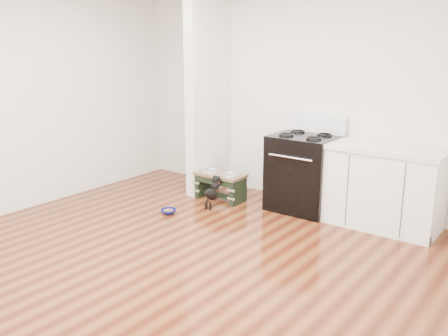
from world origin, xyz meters
TOP-DOWN VIEW (x-y plane):
  - ground at (0.00, 0.00)m, footprint 5.00×5.00m
  - room_shell at (0.00, 0.00)m, footprint 5.00×5.00m
  - partition_wall at (-1.18, 2.10)m, footprint 0.15×0.80m
  - oven_range at (0.25, 2.16)m, footprint 0.76×0.69m
  - cabinet_run at (1.23, 2.18)m, footprint 1.24×0.64m
  - dog_feeder at (-0.78, 1.84)m, footprint 0.65×0.35m
  - puppy at (-0.67, 1.54)m, footprint 0.11×0.33m
  - floor_bowl at (-0.95, 1.04)m, footprint 0.23×0.23m

SIDE VIEW (x-z plane):
  - ground at x=0.00m, z-range 0.00..0.00m
  - floor_bowl at x=-0.95m, z-range 0.00..0.06m
  - puppy at x=-0.67m, z-range 0.02..0.41m
  - dog_feeder at x=-0.78m, z-range 0.07..0.44m
  - cabinet_run at x=1.23m, z-range 0.00..0.91m
  - oven_range at x=0.25m, z-range -0.09..1.05m
  - partition_wall at x=-1.18m, z-range 0.00..2.70m
  - room_shell at x=0.00m, z-range -0.88..4.12m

